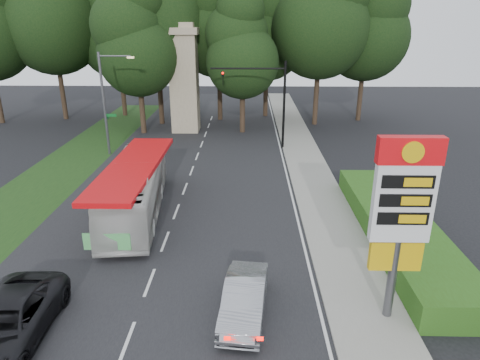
{
  "coord_description": "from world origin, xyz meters",
  "views": [
    {
      "loc": [
        4.06,
        -11.06,
        10.27
      ],
      "look_at": [
        3.64,
        10.38,
        2.2
      ],
      "focal_mm": 32.0,
      "sensor_mm": 36.0,
      "label": 1
    }
  ],
  "objects_px": {
    "transit_bus": "(135,189)",
    "suv_charcoal": "(6,323)",
    "monument": "(184,78)",
    "streetlight_signs": "(106,99)",
    "gas_station_pylon": "(402,207)",
    "sedan_silver": "(244,299)",
    "traffic_signal_mast": "(268,93)"
  },
  "relations": [
    {
      "from": "monument",
      "to": "transit_bus",
      "type": "xyz_separation_m",
      "value": [
        -0.15,
        -19.27,
        -3.63
      ]
    },
    {
      "from": "gas_station_pylon",
      "to": "monument",
      "type": "height_order",
      "value": "monument"
    },
    {
      "from": "transit_bus",
      "to": "sedan_silver",
      "type": "height_order",
      "value": "transit_bus"
    },
    {
      "from": "gas_station_pylon",
      "to": "monument",
      "type": "distance_m",
      "value": 30.17
    },
    {
      "from": "transit_bus",
      "to": "sedan_silver",
      "type": "xyz_separation_m",
      "value": [
        6.12,
        -8.69,
        -0.78
      ]
    },
    {
      "from": "suv_charcoal",
      "to": "transit_bus",
      "type": "bearing_deg",
      "value": 78.1
    },
    {
      "from": "monument",
      "to": "sedan_silver",
      "type": "distance_m",
      "value": 28.93
    },
    {
      "from": "traffic_signal_mast",
      "to": "transit_bus",
      "type": "xyz_separation_m",
      "value": [
        -7.84,
        -13.27,
        -3.2
      ]
    },
    {
      "from": "monument",
      "to": "gas_station_pylon",
      "type": "bearing_deg",
      "value": -68.2
    },
    {
      "from": "traffic_signal_mast",
      "to": "monument",
      "type": "distance_m",
      "value": 9.76
    },
    {
      "from": "gas_station_pylon",
      "to": "streetlight_signs",
      "type": "height_order",
      "value": "streetlight_signs"
    },
    {
      "from": "sedan_silver",
      "to": "monument",
      "type": "bearing_deg",
      "value": 107.91
    },
    {
      "from": "streetlight_signs",
      "to": "monument",
      "type": "xyz_separation_m",
      "value": [
        4.99,
        7.99,
        0.67
      ]
    },
    {
      "from": "monument",
      "to": "transit_bus",
      "type": "distance_m",
      "value": 19.61
    },
    {
      "from": "transit_bus",
      "to": "sedan_silver",
      "type": "distance_m",
      "value": 10.66
    },
    {
      "from": "suv_charcoal",
      "to": "gas_station_pylon",
      "type": "bearing_deg",
      "value": 4.87
    },
    {
      "from": "streetlight_signs",
      "to": "sedan_silver",
      "type": "height_order",
      "value": "streetlight_signs"
    },
    {
      "from": "monument",
      "to": "sedan_silver",
      "type": "height_order",
      "value": "monument"
    },
    {
      "from": "streetlight_signs",
      "to": "transit_bus",
      "type": "height_order",
      "value": "streetlight_signs"
    },
    {
      "from": "traffic_signal_mast",
      "to": "sedan_silver",
      "type": "height_order",
      "value": "traffic_signal_mast"
    },
    {
      "from": "gas_station_pylon",
      "to": "monument",
      "type": "relative_size",
      "value": 0.68
    },
    {
      "from": "transit_bus",
      "to": "sedan_silver",
      "type": "bearing_deg",
      "value": -60.99
    },
    {
      "from": "traffic_signal_mast",
      "to": "suv_charcoal",
      "type": "relative_size",
      "value": 1.3
    },
    {
      "from": "monument",
      "to": "suv_charcoal",
      "type": "xyz_separation_m",
      "value": [
        -1.99,
        -29.53,
        -4.33
      ]
    },
    {
      "from": "transit_bus",
      "to": "suv_charcoal",
      "type": "xyz_separation_m",
      "value": [
        -1.84,
        -10.26,
        -0.71
      ]
    },
    {
      "from": "gas_station_pylon",
      "to": "streetlight_signs",
      "type": "distance_m",
      "value": 25.74
    },
    {
      "from": "traffic_signal_mast",
      "to": "monument",
      "type": "bearing_deg",
      "value": 142.0
    },
    {
      "from": "streetlight_signs",
      "to": "gas_station_pylon",
      "type": "bearing_deg",
      "value": -51.04
    },
    {
      "from": "gas_station_pylon",
      "to": "streetlight_signs",
      "type": "relative_size",
      "value": 0.86
    },
    {
      "from": "traffic_signal_mast",
      "to": "sedan_silver",
      "type": "xyz_separation_m",
      "value": [
        -1.72,
        -21.96,
        -3.97
      ]
    },
    {
      "from": "gas_station_pylon",
      "to": "suv_charcoal",
      "type": "height_order",
      "value": "gas_station_pylon"
    },
    {
      "from": "gas_station_pylon",
      "to": "suv_charcoal",
      "type": "relative_size",
      "value": 1.24
    }
  ]
}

